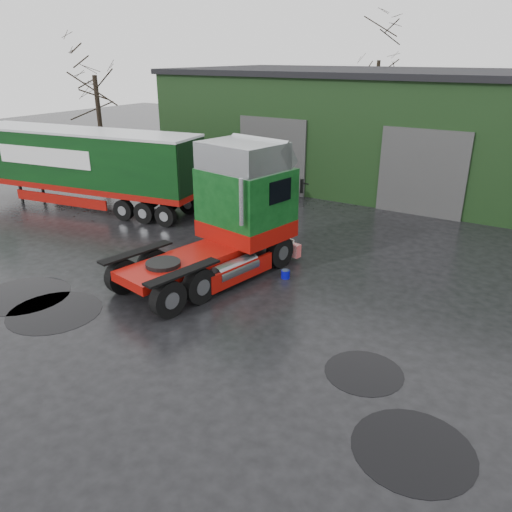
{
  "coord_description": "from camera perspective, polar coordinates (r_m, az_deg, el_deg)",
  "views": [
    {
      "loc": [
        7.48,
        -9.44,
        7.15
      ],
      "look_at": [
        0.44,
        1.91,
        1.7
      ],
      "focal_mm": 35.0,
      "sensor_mm": 36.0,
      "label": 1
    }
  ],
  "objects": [
    {
      "name": "tree_back_a",
      "position": [
        41.75,
        13.62,
        18.31
      ],
      "size": [
        4.4,
        4.4,
        9.5
      ],
      "primitive_type": null,
      "color": "black",
      "rests_on": "ground"
    },
    {
      "name": "puddle_2",
      "position": [
        17.54,
        -24.95,
        -4.07
      ],
      "size": [
        2.82,
        2.82,
        0.01
      ],
      "primitive_type": "cylinder",
      "color": "black",
      "rests_on": "ground"
    },
    {
      "name": "puddle_1",
      "position": [
        12.62,
        12.23,
        -12.88
      ],
      "size": [
        1.9,
        1.9,
        0.01
      ],
      "primitive_type": "cylinder",
      "color": "black",
      "rests_on": "ground"
    },
    {
      "name": "tree_left",
      "position": [
        32.67,
        -17.63,
        16.12
      ],
      "size": [
        4.4,
        4.4,
        8.5
      ],
      "primitive_type": null,
      "color": "black",
      "rests_on": "ground"
    },
    {
      "name": "trailer_left",
      "position": [
        26.0,
        -19.11,
        9.36
      ],
      "size": [
        12.56,
        4.34,
        3.83
      ],
      "primitive_type": null,
      "rotation": [
        0.0,
        0.0,
        1.72
      ],
      "color": "silver",
      "rests_on": "ground"
    },
    {
      "name": "ground",
      "position": [
        14.01,
        -5.73,
        -8.62
      ],
      "size": [
        100.0,
        100.0,
        0.0
      ],
      "primitive_type": "plane",
      "color": "black"
    },
    {
      "name": "warehouse",
      "position": [
        30.21,
        21.66,
        13.09
      ],
      "size": [
        32.4,
        12.4,
        6.3
      ],
      "color": "black",
      "rests_on": "ground"
    },
    {
      "name": "wash_bucket",
      "position": [
        17.07,
        3.38,
        -2.09
      ],
      "size": [
        0.32,
        0.32,
        0.28
      ],
      "primitive_type": "cylinder",
      "rotation": [
        0.0,
        0.0,
        0.06
      ],
      "color": "#07079F",
      "rests_on": "ground"
    },
    {
      "name": "hero_tractor",
      "position": [
        16.33,
        -6.01,
        4.53
      ],
      "size": [
        4.33,
        7.61,
        4.45
      ],
      "primitive_type": null,
      "rotation": [
        0.0,
        0.0,
        -0.19
      ],
      "color": "#0E4316",
      "rests_on": "ground"
    },
    {
      "name": "puddle_3",
      "position": [
        10.83,
        17.51,
        -20.35
      ],
      "size": [
        2.4,
        2.4,
        0.01
      ],
      "primitive_type": "cylinder",
      "color": "black",
      "rests_on": "ground"
    },
    {
      "name": "puddle_0",
      "position": [
        16.09,
        -22.02,
        -5.94
      ],
      "size": [
        2.74,
        2.74,
        0.01
      ],
      "primitive_type": "cylinder",
      "color": "black",
      "rests_on": "ground"
    }
  ]
}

